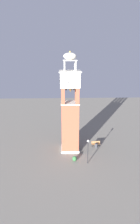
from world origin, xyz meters
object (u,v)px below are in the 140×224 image
Objects in this scene: clock_tower at (70,112)px; trash_bin at (96,145)px; park_bench at (96,144)px; lamp_post at (88,147)px.

trash_bin is (0.51, -4.72, -6.48)m from clock_tower.
lamp_post reaches higher than park_bench.
lamp_post reaches higher than trash_bin.
park_bench is at bearing -77.22° from clock_tower.
clock_tower is at bearing 28.55° from lamp_post.
clock_tower reaches higher than park_bench.
park_bench is 6.55m from lamp_post.
trash_bin is (-0.56, -0.00, -0.08)m from park_bench.
lamp_post is 4.90× the size of trash_bin.
clock_tower is at bearing 96.18° from trash_bin.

